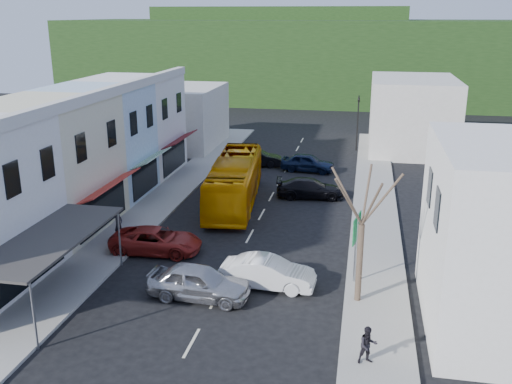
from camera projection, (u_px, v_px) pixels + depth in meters
name	position (u px, v px, depth m)	size (l,w,h in m)	color
ground	(235.00, 263.00, 30.90)	(120.00, 120.00, 0.00)	black
sidewalk_left	(166.00, 198.00, 41.60)	(3.00, 52.00, 0.15)	gray
sidewalk_right	(375.00, 211.00, 38.89)	(3.00, 52.00, 0.15)	gray
shopfront_row	(63.00, 159.00, 36.65)	(8.25, 30.00, 8.00)	silver
distant_block_left	(179.00, 117.00, 57.47)	(8.00, 10.00, 6.00)	#B7B2A8
distant_block_right	(412.00, 114.00, 55.98)	(8.00, 12.00, 7.00)	#B7B2A8
hillside	(318.00, 55.00, 90.14)	(80.00, 26.00, 14.00)	black
bus	(235.00, 183.00, 40.16)	(2.50, 11.60, 3.10)	orange
car_silver	(199.00, 285.00, 26.90)	(1.80, 4.40, 1.40)	#A7A7AC
car_white	(268.00, 274.00, 28.00)	(1.80, 4.40, 1.40)	silver
car_red	(156.00, 241.00, 32.11)	(1.90, 4.60, 1.40)	maroon
car_black_near	(310.00, 188.00, 41.71)	(1.84, 4.50, 1.40)	black
car_navy_mid	(308.00, 163.00, 48.66)	(1.80, 4.40, 1.40)	black
car_black_far	(257.00, 158.00, 50.42)	(1.80, 4.40, 1.40)	black
pedestrian_left	(119.00, 225.00, 33.69)	(0.60, 0.40, 1.70)	black
pedestrian_right	(368.00, 343.00, 21.59)	(0.70, 0.44, 1.70)	black
direction_sign	(356.00, 249.00, 27.99)	(0.49, 1.68, 3.72)	#0B5C28
street_tree	(362.00, 224.00, 25.52)	(2.74, 2.74, 7.82)	#3C2F25
traffic_signal	(358.00, 123.00, 55.60)	(0.85, 1.20, 5.41)	black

